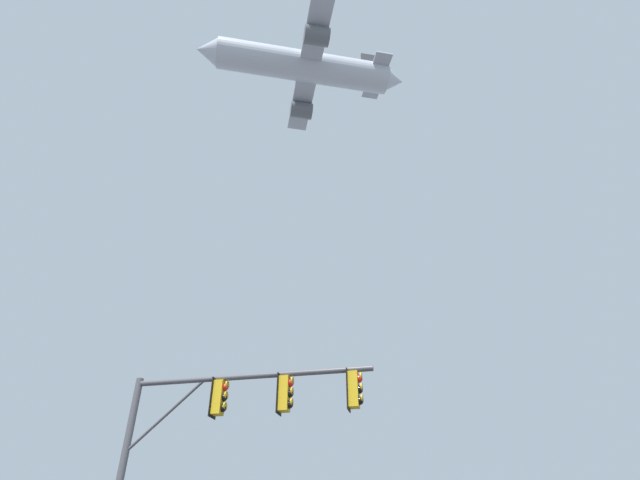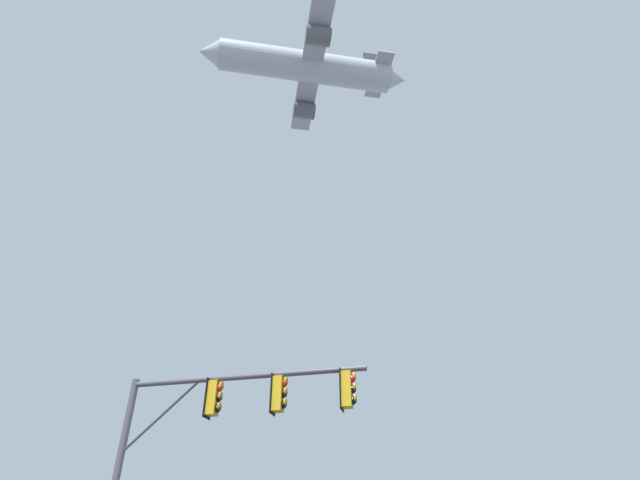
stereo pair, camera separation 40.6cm
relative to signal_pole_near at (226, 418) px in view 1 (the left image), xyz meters
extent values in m
cylinder|color=#4C4C51|center=(0.59, -0.10, 1.07)|extent=(6.66, 1.25, 0.15)
cylinder|color=#4C4C51|center=(-1.73, 0.29, 0.16)|extent=(2.06, 0.42, 1.87)
cube|color=gold|center=(3.38, -0.56, 0.54)|extent=(0.31, 0.36, 0.90)
cylinder|color=gold|center=(3.38, -0.56, 1.05)|extent=(0.05, 0.05, 0.12)
cube|color=black|center=(3.24, -0.54, 0.54)|extent=(0.10, 0.46, 1.04)
sphere|color=red|center=(3.52, -0.58, 0.81)|extent=(0.20, 0.20, 0.20)
cylinder|color=gold|center=(3.59, -0.59, 0.87)|extent=(0.07, 0.21, 0.21)
sphere|color=black|center=(3.52, -0.58, 0.53)|extent=(0.20, 0.20, 0.20)
cylinder|color=gold|center=(3.59, -0.59, 0.59)|extent=(0.07, 0.21, 0.21)
sphere|color=black|center=(3.52, -0.58, 0.25)|extent=(0.20, 0.20, 0.20)
cylinder|color=gold|center=(3.59, -0.59, 0.31)|extent=(0.07, 0.21, 0.21)
cube|color=gold|center=(1.55, -0.26, 0.54)|extent=(0.31, 0.36, 0.90)
cylinder|color=gold|center=(1.55, -0.26, 1.05)|extent=(0.05, 0.05, 0.12)
cube|color=black|center=(1.42, -0.23, 0.54)|extent=(0.10, 0.46, 1.04)
sphere|color=red|center=(1.70, -0.28, 0.81)|extent=(0.20, 0.20, 0.20)
cylinder|color=gold|center=(1.76, -0.29, 0.87)|extent=(0.07, 0.21, 0.21)
sphere|color=black|center=(1.70, -0.28, 0.53)|extent=(0.20, 0.20, 0.20)
cylinder|color=gold|center=(1.76, -0.29, 0.59)|extent=(0.07, 0.21, 0.21)
sphere|color=black|center=(1.70, -0.28, 0.25)|extent=(0.20, 0.20, 0.20)
cylinder|color=gold|center=(1.76, -0.29, 0.31)|extent=(0.07, 0.21, 0.21)
cube|color=gold|center=(-0.27, 0.04, 0.54)|extent=(0.31, 0.36, 0.90)
cylinder|color=gold|center=(-0.27, 0.04, 1.05)|extent=(0.05, 0.05, 0.12)
cube|color=black|center=(-0.41, 0.07, 0.54)|extent=(0.10, 0.46, 1.04)
sphere|color=red|center=(-0.13, 0.02, 0.81)|extent=(0.20, 0.20, 0.20)
cylinder|color=gold|center=(-0.06, 0.01, 0.87)|extent=(0.07, 0.21, 0.21)
sphere|color=black|center=(-0.13, 0.02, 0.53)|extent=(0.20, 0.20, 0.20)
cylinder|color=gold|center=(-0.06, 0.01, 0.59)|extent=(0.07, 0.21, 0.21)
sphere|color=black|center=(-0.13, 0.02, 0.25)|extent=(0.20, 0.20, 0.20)
cylinder|color=gold|center=(-0.06, 0.01, 0.31)|extent=(0.07, 0.21, 0.21)
cylinder|color=#B7BCC6|center=(-0.35, 20.93, 41.52)|extent=(18.91, 7.64, 3.32)
cone|color=#B7BCC6|center=(-10.42, 18.47, 41.52)|extent=(2.96, 3.60, 3.15)
cone|color=#B7BCC6|center=(9.61, 23.36, 41.52)|extent=(2.68, 3.23, 2.82)
cube|color=#A8ADB7|center=(0.15, 21.05, 41.03)|extent=(6.39, 17.65, 0.37)
cylinder|color=#595B60|center=(1.32, 16.26, 40.03)|extent=(2.86, 2.40, 1.87)
cylinder|color=#595B60|center=(-1.02, 25.84, 40.03)|extent=(2.86, 2.40, 1.87)
cube|color=#333338|center=(7.50, 22.85, 43.39)|extent=(2.88, 0.93, 3.94)
cube|color=#A8ADB7|center=(7.70, 22.89, 41.84)|extent=(3.29, 6.48, 0.21)
camera|label=1|loc=(3.15, -13.09, -2.87)|focal=27.05mm
camera|label=2|loc=(3.56, -13.07, -2.87)|focal=27.05mm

